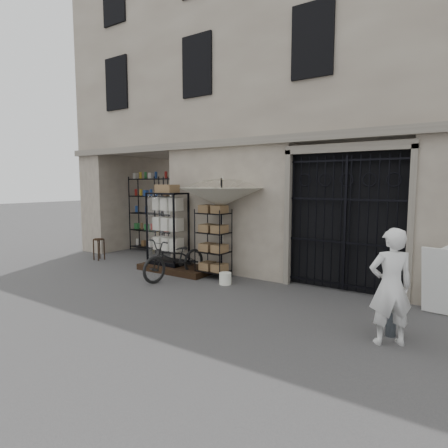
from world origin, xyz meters
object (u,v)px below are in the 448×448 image
Objects in this scene: wooden_stool at (99,249)px; market_umbrella at (221,192)px; wire_rack at (213,244)px; shopkeeper at (388,344)px; steel_bollard at (392,310)px; bicycle at (175,278)px; easel_sign at (442,280)px; display_cabinet at (168,232)px; white_bucket at (225,278)px.

market_umbrella is at bearing 4.41° from wooden_stool.
wire_rack is 4.68m from shopkeeper.
market_umbrella is at bearing 160.05° from steel_bollard.
bicycle is at bearing -140.39° from market_umbrella.
steel_bollard is 0.69× the size of easel_sign.
wooden_stool is 0.38× the size of shopkeeper.
bicycle is 3.40m from wooden_stool.
display_cabinet reaches higher than steel_bollard.
wire_rack reaches higher than shopkeeper.
display_cabinet reaches higher than bicycle.
white_bucket is 0.23× the size of easel_sign.
steel_bollard is (5.74, -1.37, -0.59)m from display_cabinet.
market_umbrella reaches higher than wooden_stool.
market_umbrella is at bearing 46.92° from bicycle.
white_bucket is 3.92m from shopkeeper.
wire_rack is 4.08m from wooden_stool.
shopkeeper is (4.29, -1.70, -0.82)m from wire_rack.
wire_rack is (1.47, 0.01, -0.18)m from display_cabinet.
wire_rack is at bearing -54.71° from shopkeeper.
easel_sign reaches higher than bicycle.
display_cabinet is at bearing -49.40° from shopkeeper.
wire_rack is 2.61× the size of wooden_stool.
display_cabinet is 1.73× the size of easel_sign.
display_cabinet is 1.40m from bicycle.
display_cabinet is at bearing 170.23° from white_bucket.
easel_sign reaches higher than shopkeeper.
market_umbrella is at bearing 11.90° from display_cabinet.
white_bucket is at bearing -47.59° from market_umbrella.
easel_sign reaches higher than steel_bollard.
wire_rack is 4.50m from steel_bollard.
display_cabinet is 2.27m from white_bucket.
market_umbrella reaches higher than white_bucket.
steel_bollard is 0.49× the size of shopkeeper.
shopkeeper is (4.12, -1.80, -2.07)m from market_umbrella.
market_umbrella reaches higher than easel_sign.
display_cabinet is 5.93m from steel_bollard.
display_cabinet is 6.08m from shopkeeper.
bicycle is 1.58× the size of easel_sign.
white_bucket is 4.65m from wooden_stool.
wooden_stool is (-4.65, 0.15, 0.20)m from white_bucket.
bicycle reaches higher than white_bucket.
white_bucket is 0.15× the size of bicycle.
wooden_stool is at bearing -43.14° from shopkeeper.
wooden_stool is (-2.58, -0.21, -0.66)m from display_cabinet.
bicycle is at bearing -45.46° from shopkeeper.
bicycle is (0.78, -0.59, -1.00)m from display_cabinet.
market_umbrella is 1.72× the size of shopkeeper.
market_umbrella is 4.86m from easel_sign.
shopkeeper is at bearing -23.60° from market_umbrella.
bicycle is 2.93× the size of wooden_stool.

